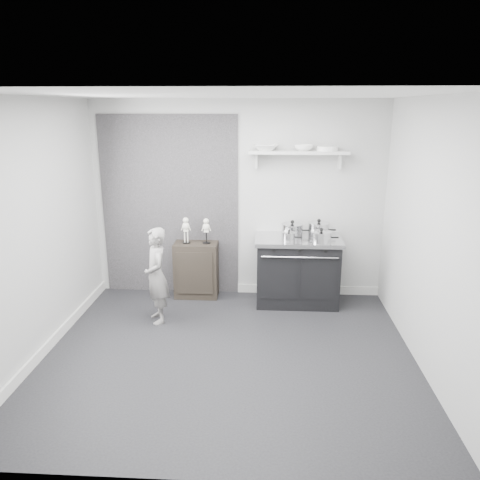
% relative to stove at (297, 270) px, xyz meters
% --- Properties ---
extents(ground, '(4.00, 4.00, 0.00)m').
position_rel_stove_xyz_m(ground, '(-0.82, -1.48, -0.46)').
color(ground, black).
rests_on(ground, ground).
extents(room_shell, '(4.02, 3.62, 2.71)m').
position_rel_stove_xyz_m(room_shell, '(-0.91, -1.33, 1.18)').
color(room_shell, '#B6B6B3').
rests_on(room_shell, ground).
extents(wall_shelf, '(1.30, 0.26, 0.24)m').
position_rel_stove_xyz_m(wall_shelf, '(-0.02, 0.20, 1.55)').
color(wall_shelf, silver).
rests_on(wall_shelf, room_shell).
extents(stove, '(1.14, 0.71, 0.92)m').
position_rel_stove_xyz_m(stove, '(0.00, 0.00, 0.00)').
color(stove, black).
rests_on(stove, ground).
extents(side_cabinet, '(0.60, 0.35, 0.78)m').
position_rel_stove_xyz_m(side_cabinet, '(-1.40, 0.13, -0.07)').
color(side_cabinet, black).
rests_on(side_cabinet, ground).
extents(child, '(0.44, 0.52, 1.20)m').
position_rel_stove_xyz_m(child, '(-1.76, -0.70, 0.14)').
color(child, gray).
rests_on(child, ground).
extents(pot_back_left, '(0.38, 0.29, 0.21)m').
position_rel_stove_xyz_m(pot_back_left, '(-0.08, 0.11, 0.54)').
color(pot_back_left, silver).
rests_on(pot_back_left, stove).
extents(pot_back_right, '(0.37, 0.29, 0.23)m').
position_rel_stove_xyz_m(pot_back_right, '(0.27, 0.11, 0.55)').
color(pot_back_right, silver).
rests_on(pot_back_right, stove).
extents(pot_front_right, '(0.36, 0.27, 0.19)m').
position_rel_stove_xyz_m(pot_front_right, '(0.28, -0.20, 0.53)').
color(pot_front_right, silver).
rests_on(pot_front_right, stove).
extents(pot_front_center, '(0.26, 0.17, 0.15)m').
position_rel_stove_xyz_m(pot_front_center, '(-0.14, -0.18, 0.52)').
color(pot_front_center, silver).
rests_on(pot_front_center, stove).
extents(skeleton_full, '(0.12, 0.08, 0.42)m').
position_rel_stove_xyz_m(skeleton_full, '(-1.53, 0.13, 0.53)').
color(skeleton_full, white).
rests_on(skeleton_full, side_cabinet).
extents(skeleton_torso, '(0.11, 0.07, 0.41)m').
position_rel_stove_xyz_m(skeleton_torso, '(-1.25, 0.13, 0.52)').
color(skeleton_torso, white).
rests_on(skeleton_torso, side_cabinet).
extents(bowl_large, '(0.32, 0.32, 0.08)m').
position_rel_stove_xyz_m(bowl_large, '(-0.45, 0.19, 1.62)').
color(bowl_large, white).
rests_on(bowl_large, wall_shelf).
extents(bowl_small, '(0.24, 0.24, 0.08)m').
position_rel_stove_xyz_m(bowl_small, '(0.04, 0.19, 1.62)').
color(bowl_small, white).
rests_on(bowl_small, wall_shelf).
extents(plate_stack, '(0.28, 0.28, 0.06)m').
position_rel_stove_xyz_m(plate_stack, '(0.34, 0.19, 1.61)').
color(plate_stack, white).
rests_on(plate_stack, wall_shelf).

